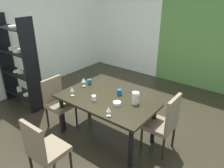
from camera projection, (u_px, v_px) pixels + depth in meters
ground_plane at (100, 129)px, 4.12m from camera, size 5.24×6.05×0.02m
back_panel_interior at (126, 23)px, 6.49m from camera, size 2.29×0.10×2.82m
garden_window_panel at (219, 35)px, 5.04m from camera, size 2.96×0.10×2.82m
left_interior_panel at (12, 36)px, 4.96m from camera, size 0.10×6.05×2.82m
dining_table at (106, 104)px, 3.65m from camera, size 1.67×0.89×0.74m
chair_left_near at (57, 100)px, 4.04m from camera, size 0.44×0.44×0.93m
chair_right_far at (164, 122)px, 3.36m from camera, size 0.44×0.44×1.00m
chair_head_near at (43, 148)px, 2.84m from camera, size 0.44×0.44×0.96m
display_shelf at (18, 63)px, 4.57m from camera, size 1.04×0.32×1.94m
wine_glass_front at (83, 80)px, 4.03m from camera, size 0.08×0.08×0.17m
wine_glass_north at (109, 110)px, 3.12m from camera, size 0.07×0.07×0.15m
wine_glass_center at (72, 89)px, 3.68m from camera, size 0.06×0.06×0.17m
serving_bowl_corner at (117, 103)px, 3.44m from camera, size 0.13×0.13×0.05m
cup_west at (119, 92)px, 3.75m from camera, size 0.08×0.08×0.10m
cup_right at (94, 98)px, 3.56m from camera, size 0.07×0.07×0.09m
cup_near_shelf at (90, 82)px, 4.15m from camera, size 0.07×0.07×0.10m
pitcher_east at (136, 98)px, 3.45m from camera, size 0.13×0.11×0.20m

